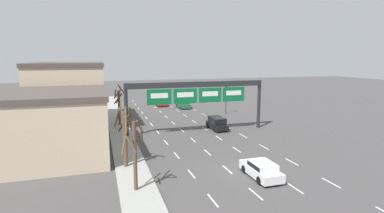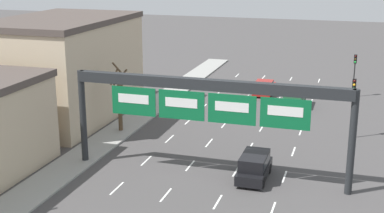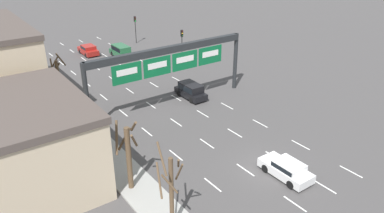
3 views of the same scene
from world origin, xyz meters
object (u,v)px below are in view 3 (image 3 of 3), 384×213
sign_gantry (170,58)px  tree_bare_third (171,188)px  tree_bare_second (58,78)px  traffic_light_mid_block (135,24)px  suv_green (121,50)px  suv_black (191,90)px  traffic_light_near_gantry (182,40)px  car_white (287,169)px  tree_bare_closest (128,153)px  car_red (88,50)px

sign_gantry → tree_bare_third: size_ratio=3.03×
sign_gantry → tree_bare_second: bearing=143.3°
sign_gantry → traffic_light_mid_block: (8.86, 24.76, -2.21)m
suv_green → tree_bare_second: size_ratio=0.77×
suv_black → traffic_light_near_gantry: 12.19m
car_white → traffic_light_near_gantry: traffic_light_near_gantry is taller
traffic_light_near_gantry → tree_bare_third: 32.51m
sign_gantry → traffic_light_near_gantry: size_ratio=3.78×
tree_bare_closest → tree_bare_third: 5.18m
suv_black → traffic_light_near_gantry: (5.86, 10.38, 2.54)m
suv_black → tree_bare_third: bearing=-128.6°
sign_gantry → tree_bare_closest: bearing=-134.3°
suv_green → tree_bare_third: bearing=-110.9°
tree_bare_closest → car_red: bearing=73.5°
sign_gantry → tree_bare_closest: 14.66m
suv_green → tree_bare_closest: 32.59m
tree_bare_closest → suv_black: bearing=39.9°
car_white → traffic_light_mid_block: 41.70m
sign_gantry → traffic_light_mid_block: sign_gantry is taller
suv_black → tree_bare_closest: tree_bare_closest is taller
sign_gantry → traffic_light_mid_block: size_ratio=4.14×
suv_black → traffic_light_mid_block: traffic_light_mid_block is taller
suv_green → suv_black: (-0.38, -18.60, -0.02)m
car_white → tree_bare_third: (-10.10, 0.43, 2.41)m
suv_green → traffic_light_mid_block: size_ratio=1.03×
suv_black → tree_bare_closest: bearing=-140.1°
sign_gantry → car_white: size_ratio=4.39×
tree_bare_closest → tree_bare_third: tree_bare_third is taller
tree_bare_third → car_white: bearing=-2.4°
sign_gantry → car_red: (-0.18, 23.16, -4.64)m
sign_gantry → suv_black: sign_gantry is taller
tree_bare_closest → tree_bare_third: bearing=-87.4°
suv_black → traffic_light_near_gantry: traffic_light_near_gantry is taller
car_red → tree_bare_closest: size_ratio=0.77×
traffic_light_near_gantry → sign_gantry: bearing=-129.0°
traffic_light_mid_block → tree_bare_second: tree_bare_second is taller
car_red → suv_black: bearing=-81.8°
tree_bare_second → car_red: bearing=60.1°
traffic_light_near_gantry → car_white: bearing=-107.8°
traffic_light_mid_block → tree_bare_second: size_ratio=0.75×
sign_gantry → suv_black: bearing=11.5°
car_red → tree_bare_second: (-9.28, -16.11, 2.32)m
traffic_light_mid_block → suv_green: bearing=-134.4°
suv_green → suv_black: 18.61m
sign_gantry → tree_bare_third: 18.53m
tree_bare_closest → tree_bare_second: size_ratio=0.92×
suv_green → traffic_light_mid_block: (5.43, 5.54, 2.23)m
suv_green → car_red: suv_green is taller
traffic_light_mid_block → tree_bare_second: 25.48m
tree_bare_closest → traffic_light_near_gantry: bearing=48.3°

